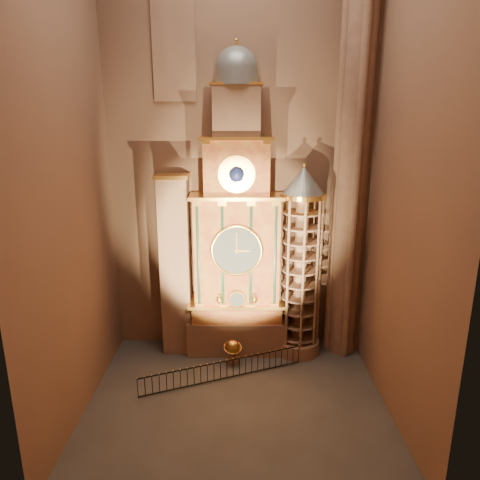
{
  "coord_description": "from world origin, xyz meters",
  "views": [
    {
      "loc": [
        0.13,
        -17.62,
        12.72
      ],
      "look_at": [
        0.17,
        3.0,
        7.15
      ],
      "focal_mm": 32.0,
      "sensor_mm": 36.0,
      "label": 1
    }
  ],
  "objects_px": {
    "astronomical_clock": "(237,239)",
    "celestial_globe": "(233,350)",
    "portrait_tower": "(176,265)",
    "stair_turret": "(300,265)",
    "iron_railing": "(224,370)"
  },
  "relations": [
    {
      "from": "astronomical_clock",
      "to": "iron_railing",
      "type": "bearing_deg",
      "value": -101.86
    },
    {
      "from": "astronomical_clock",
      "to": "celestial_globe",
      "type": "height_order",
      "value": "astronomical_clock"
    },
    {
      "from": "celestial_globe",
      "to": "iron_railing",
      "type": "distance_m",
      "value": 1.61
    },
    {
      "from": "portrait_tower",
      "to": "astronomical_clock",
      "type": "bearing_deg",
      "value": -0.29
    },
    {
      "from": "portrait_tower",
      "to": "celestial_globe",
      "type": "bearing_deg",
      "value": -28.03
    },
    {
      "from": "stair_turret",
      "to": "celestial_globe",
      "type": "bearing_deg",
      "value": -159.31
    },
    {
      "from": "stair_turret",
      "to": "celestial_globe",
      "type": "height_order",
      "value": "stair_turret"
    },
    {
      "from": "celestial_globe",
      "to": "iron_railing",
      "type": "xyz_separation_m",
      "value": [
        -0.44,
        -1.52,
        -0.29
      ]
    },
    {
      "from": "stair_turret",
      "to": "celestial_globe",
      "type": "xyz_separation_m",
      "value": [
        -3.73,
        -1.41,
        -4.41
      ]
    },
    {
      "from": "portrait_tower",
      "to": "stair_turret",
      "type": "distance_m",
      "value": 6.91
    },
    {
      "from": "stair_turret",
      "to": "iron_railing",
      "type": "xyz_separation_m",
      "value": [
        -4.17,
        -2.93,
        -4.71
      ]
    },
    {
      "from": "astronomical_clock",
      "to": "celestial_globe",
      "type": "relative_size",
      "value": 11.69
    },
    {
      "from": "astronomical_clock",
      "to": "portrait_tower",
      "type": "bearing_deg",
      "value": 179.71
    },
    {
      "from": "astronomical_clock",
      "to": "celestial_globe",
      "type": "distance_m",
      "value": 6.06
    },
    {
      "from": "stair_turret",
      "to": "iron_railing",
      "type": "bearing_deg",
      "value": -144.93
    }
  ]
}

